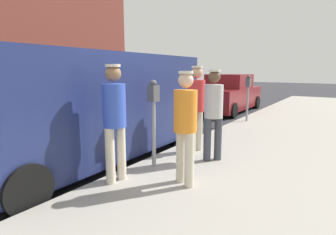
# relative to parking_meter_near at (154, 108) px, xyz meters

# --- Properties ---
(ground_plane) EXTENTS (80.00, 80.00, 0.00)m
(ground_plane) POSITION_rel_parking_meter_near_xyz_m (-1.35, -0.11, -1.18)
(ground_plane) COLOR #2D2D33
(sidewalk_slab) EXTENTS (5.00, 32.00, 0.15)m
(sidewalk_slab) POSITION_rel_parking_meter_near_xyz_m (2.15, -0.11, -1.11)
(sidewalk_slab) COLOR #9E998E
(sidewalk_slab) RESTS_ON ground
(brick_building_across_street) EXTENTS (4.00, 12.00, 7.71)m
(brick_building_across_street) POSITION_rel_parking_meter_near_xyz_m (-11.35, 3.64, 2.67)
(brick_building_across_street) COLOR brown
(brick_building_across_street) RESTS_ON ground
(parking_meter_near) EXTENTS (0.14, 0.18, 1.52)m
(parking_meter_near) POSITION_rel_parking_meter_near_xyz_m (0.00, 0.00, 0.00)
(parking_meter_near) COLOR gray
(parking_meter_near) RESTS_ON sidewalk_slab
(parking_meter_far) EXTENTS (0.14, 0.18, 1.52)m
(parking_meter_far) POSITION_rel_parking_meter_near_xyz_m (0.00, 5.24, 0.00)
(parking_meter_far) COLOR gray
(parking_meter_far) RESTS_ON sidewalk_slab
(pedestrian_in_red) EXTENTS (0.34, 0.36, 1.77)m
(pedestrian_in_red) POSITION_rel_parking_meter_near_xyz_m (0.20, 1.21, -0.01)
(pedestrian_in_red) COLOR beige
(pedestrian_in_red) RESTS_ON sidewalk_slab
(pedestrian_in_gray) EXTENTS (0.34, 0.34, 1.69)m
(pedestrian_in_gray) POSITION_rel_parking_meter_near_xyz_m (0.74, 0.86, -0.06)
(pedestrian_in_gray) COLOR #383D47
(pedestrian_in_gray) RESTS_ON sidewalk_slab
(pedestrian_in_blue) EXTENTS (0.34, 0.36, 1.77)m
(pedestrian_in_blue) POSITION_rel_parking_meter_near_xyz_m (-0.07, -0.88, -0.01)
(pedestrian_in_blue) COLOR beige
(pedestrian_in_blue) RESTS_ON sidewalk_slab
(pedestrian_in_orange) EXTENTS (0.34, 0.34, 1.67)m
(pedestrian_in_orange) POSITION_rel_parking_meter_near_xyz_m (0.86, -0.39, -0.07)
(pedestrian_in_orange) COLOR beige
(pedestrian_in_orange) RESTS_ON sidewalk_slab
(parked_van) EXTENTS (2.17, 5.22, 2.15)m
(parked_van) POSITION_rel_parking_meter_near_xyz_m (-1.50, -0.01, -0.03)
(parked_van) COLOR navy
(parked_van) RESTS_ON ground
(parked_sedan_ahead) EXTENTS (2.00, 4.43, 1.65)m
(parked_sedan_ahead) POSITION_rel_parking_meter_near_xyz_m (-1.77, 8.01, -0.43)
(parked_sedan_ahead) COLOR maroon
(parked_sedan_ahead) RESTS_ON ground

